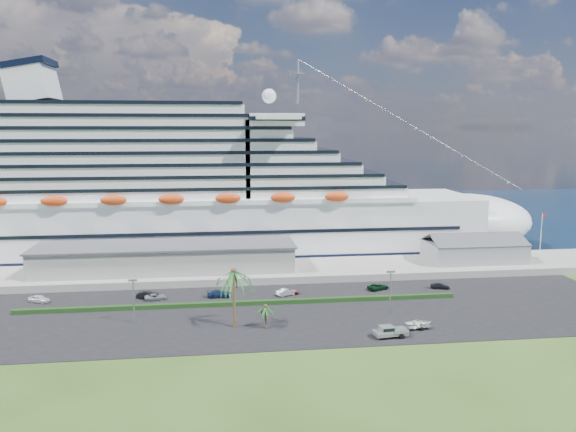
{
  "coord_description": "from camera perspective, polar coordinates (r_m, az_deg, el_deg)",
  "views": [
    {
      "loc": [
        -12.47,
        -92.67,
        35.4
      ],
      "look_at": [
        2.97,
        30.0,
        15.9
      ],
      "focal_mm": 35.0,
      "sensor_mm": 36.0,
      "label": 1
    }
  ],
  "objects": [
    {
      "name": "lamp_post_right",
      "position": [
        109.96,
        10.37,
        -7.05
      ],
      "size": [
        1.6,
        0.35,
        8.27
      ],
      "color": "gray",
      "rests_on": "asphalt_lot"
    },
    {
      "name": "parked_car_4",
      "position": [
        120.76,
        0.08,
        -7.67
      ],
      "size": [
        4.45,
        2.45,
        1.43
      ],
      "primitive_type": "imported",
      "rotation": [
        0.0,
        0.0,
        1.76
      ],
      "color": "maroon",
      "rests_on": "asphalt_lot"
    },
    {
      "name": "asphalt_lot",
      "position": [
        110.23,
        -0.3,
        -9.73
      ],
      "size": [
        140.0,
        38.0,
        0.12
      ],
      "primitive_type": "cube",
      "color": "black",
      "rests_on": "ground"
    },
    {
      "name": "ground",
      "position": [
        99.98,
        0.47,
        -11.77
      ],
      "size": [
        420.0,
        420.0,
        0.0
      ],
      "primitive_type": "plane",
      "color": "#2C4717",
      "rests_on": "ground"
    },
    {
      "name": "parked_car_0",
      "position": [
        126.28,
        -23.95,
        -7.7
      ],
      "size": [
        4.74,
        3.34,
        1.5
      ],
      "primitive_type": "imported",
      "rotation": [
        0.0,
        0.0,
        1.17
      ],
      "color": "silver",
      "rests_on": "asphalt_lot"
    },
    {
      "name": "hedge",
      "position": [
        114.2,
        -4.64,
        -8.82
      ],
      "size": [
        88.0,
        1.1,
        0.9
      ],
      "primitive_type": "cube",
      "color": "black",
      "rests_on": "asphalt_lot"
    },
    {
      "name": "flagpole",
      "position": [
        158.57,
        24.33,
        -1.69
      ],
      "size": [
        1.08,
        0.16,
        12.0
      ],
      "color": "silver",
      "rests_on": "wharf"
    },
    {
      "name": "palm_tall",
      "position": [
        100.19,
        -5.55,
        -6.24
      ],
      "size": [
        8.82,
        8.82,
        11.13
      ],
      "color": "#47301E",
      "rests_on": "ground"
    },
    {
      "name": "parked_car_6",
      "position": [
        125.94,
        9.15,
        -7.1
      ],
      "size": [
        5.41,
        4.02,
        1.37
      ],
      "primitive_type": "imported",
      "rotation": [
        0.0,
        0.0,
        1.97
      ],
      "color": "black",
      "rests_on": "asphalt_lot"
    },
    {
      "name": "cruise_ship",
      "position": [
        158.04,
        -10.42,
        2.02
      ],
      "size": [
        191.0,
        38.0,
        54.0
      ],
      "color": "silver",
      "rests_on": "ground"
    },
    {
      "name": "pickup_truck",
      "position": [
        98.77,
        10.33,
        -11.43
      ],
      "size": [
        5.93,
        2.8,
        2.01
      ],
      "color": "black",
      "rests_on": "asphalt_lot"
    },
    {
      "name": "parked_car_1",
      "position": [
        121.79,
        -14.03,
        -7.77
      ],
      "size": [
        4.84,
        1.99,
        1.56
      ],
      "primitive_type": "imported",
      "rotation": [
        0.0,
        0.0,
        1.5
      ],
      "color": "black",
      "rests_on": "asphalt_lot"
    },
    {
      "name": "port_shed",
      "position": [
        150.73,
        18.36,
        -3.37
      ],
      "size": [
        24.0,
        12.31,
        7.37
      ],
      "color": "gray",
      "rests_on": "wharf"
    },
    {
      "name": "boat_trailer",
      "position": [
        103.51,
        13.13,
        -10.59
      ],
      "size": [
        5.66,
        3.98,
        1.59
      ],
      "color": "gray",
      "rests_on": "asphalt_lot"
    },
    {
      "name": "parked_car_7",
      "position": [
        129.57,
        15.19,
        -6.88
      ],
      "size": [
        4.56,
        2.96,
        1.23
      ],
      "primitive_type": "imported",
      "rotation": [
        0.0,
        0.0,
        1.25
      ],
      "color": "black",
      "rests_on": "asphalt_lot"
    },
    {
      "name": "lamp_post_left",
      "position": [
        106.2,
        -15.42,
        -7.81
      ],
      "size": [
        1.6,
        0.35,
        8.27
      ],
      "color": "gray",
      "rests_on": "asphalt_lot"
    },
    {
      "name": "parked_car_3",
      "position": [
        119.88,
        -7.0,
        -7.85
      ],
      "size": [
        5.2,
        2.21,
        1.5
      ],
      "primitive_type": "imported",
      "rotation": [
        0.0,
        0.0,
        1.55
      ],
      "color": "#16284D",
      "rests_on": "asphalt_lot"
    },
    {
      "name": "terminal_building",
      "position": [
        136.68,
        -12.28,
        -4.09
      ],
      "size": [
        61.0,
        15.0,
        6.3
      ],
      "color": "gray",
      "rests_on": "wharf"
    },
    {
      "name": "parked_car_2",
      "position": [
        120.42,
        -13.33,
        -8.01
      ],
      "size": [
        4.66,
        2.59,
        1.23
      ],
      "primitive_type": "imported",
      "rotation": [
        0.0,
        0.0,
        1.7
      ],
      "color": "#9A9DA3",
      "rests_on": "asphalt_lot"
    },
    {
      "name": "wharf",
      "position": [
        137.65,
        -1.76,
        -5.56
      ],
      "size": [
        240.0,
        20.0,
        1.8
      ],
      "primitive_type": "cube",
      "color": "gray",
      "rests_on": "ground"
    },
    {
      "name": "palm_short",
      "position": [
        100.64,
        -2.3,
        -9.42
      ],
      "size": [
        3.53,
        3.53,
        4.56
      ],
      "color": "#47301E",
      "rests_on": "ground"
    },
    {
      "name": "parked_car_5",
      "position": [
        120.24,
        -0.14,
        -7.73
      ],
      "size": [
        4.75,
        3.25,
        1.48
      ],
      "primitive_type": "imported",
      "rotation": [
        0.0,
        0.0,
        1.99
      ],
      "color": "#999A9F",
      "rests_on": "asphalt_lot"
    },
    {
      "name": "water",
      "position": [
        225.81,
        -3.92,
        -0.08
      ],
      "size": [
        420.0,
        160.0,
        0.02
      ],
      "primitive_type": "cube",
      "color": "#0A1E30",
      "rests_on": "ground"
    }
  ]
}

